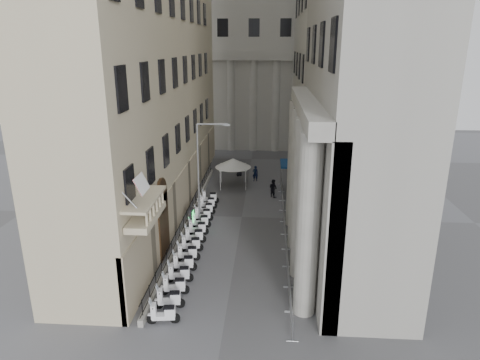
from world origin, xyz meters
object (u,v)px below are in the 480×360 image
object	(u,v)px
scooter_0	(164,323)
security_tent	(234,163)
street_lamp	(202,164)
pedestrian_b	(273,188)
pedestrian_a	(255,174)
info_kiosk	(192,218)

from	to	relation	value
scooter_0	security_tent	world-z (taller)	security_tent
street_lamp	pedestrian_b	xyz separation A→B (m)	(5.82, 6.10, -3.97)
security_tent	pedestrian_a	size ratio (longest dim) A/B	2.16
scooter_0	info_kiosk	xyz separation A→B (m)	(-0.67, 12.17, 0.84)
street_lamp	pedestrian_b	bearing A→B (deg)	43.75
scooter_0	pedestrian_b	bearing A→B (deg)	-23.79
scooter_0	info_kiosk	bearing A→B (deg)	-4.40
street_lamp	info_kiosk	world-z (taller)	street_lamp
info_kiosk	pedestrian_b	distance (m)	10.15
street_lamp	pedestrian_a	distance (m)	12.29
pedestrian_a	street_lamp	bearing A→B (deg)	61.85
security_tent	info_kiosk	bearing A→B (deg)	-103.21
street_lamp	pedestrian_b	distance (m)	9.32
scooter_0	street_lamp	xyz separation A→B (m)	(0.01, 13.87, 4.85)
street_lamp	pedestrian_a	bearing A→B (deg)	67.57
scooter_0	pedestrian_a	distance (m)	25.13
security_tent	pedestrian_a	xyz separation A→B (m)	(2.11, 1.96, -1.64)
street_lamp	info_kiosk	xyz separation A→B (m)	(-0.67, -1.70, -4.01)
security_tent	info_kiosk	xyz separation A→B (m)	(-2.51, -10.67, -1.64)
security_tent	info_kiosk	distance (m)	11.09
pedestrian_b	security_tent	bearing A→B (deg)	7.21
security_tent	pedestrian_b	size ratio (longest dim) A/B	2.08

